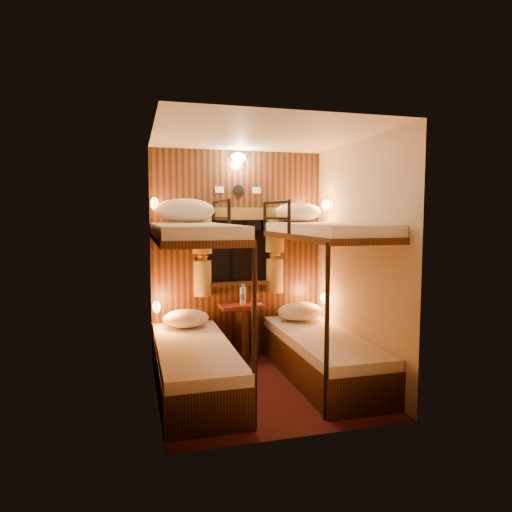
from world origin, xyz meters
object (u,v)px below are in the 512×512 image
object	(u,v)px
bunk_right	(322,324)
table	(242,324)
bottle_left	(243,296)
bottle_right	(243,295)
bunk_left	(194,333)

from	to	relation	value
bunk_right	table	xyz separation A→B (m)	(-0.65, 0.78, -0.14)
bunk_right	bottle_left	size ratio (longest dim) A/B	7.96
bottle_left	bottle_right	xyz separation A→B (m)	(0.02, 0.07, -0.01)
bunk_right	bottle_right	world-z (taller)	bunk_right
bottle_right	bottle_left	bearing A→B (deg)	-108.15
table	bottle_right	xyz separation A→B (m)	(0.02, 0.03, 0.33)
bunk_right	table	distance (m)	1.02
bunk_left	table	size ratio (longest dim) A/B	2.90
bunk_left	bottle_right	world-z (taller)	bunk_left
bottle_right	bunk_right	bearing A→B (deg)	-52.44
bunk_left	table	distance (m)	1.02
bottle_left	bunk_left	bearing A→B (deg)	-131.22
bunk_left	bunk_right	world-z (taller)	same
bunk_right	table	world-z (taller)	bunk_right
bunk_right	bottle_right	size ratio (longest dim) A/B	8.47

